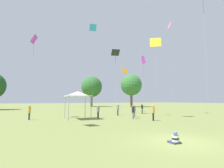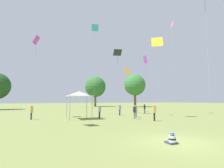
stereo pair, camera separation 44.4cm
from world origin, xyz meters
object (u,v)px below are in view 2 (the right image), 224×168
(seated_toddler, at_px, (172,139))
(distant_tree_0, at_px, (95,87))
(person_standing_2, at_px, (145,108))
(person_standing_5, at_px, (136,110))
(kite_6, at_px, (117,54))
(person_standing_3, at_px, (154,111))
(kite_1, at_px, (205,5))
(kite_8, at_px, (157,43))
(person_standing_4, at_px, (134,111))
(kite_2, at_px, (145,61))
(kite_0, at_px, (36,42))
(person_standing_6, at_px, (100,110))
(canopy_tent, at_px, (79,94))
(person_standing_0, at_px, (120,109))
(kite_7, at_px, (172,28))
(person_standing_1, at_px, (31,111))
(kite_4, at_px, (128,72))
(kite_5, at_px, (95,30))
(distant_tree_2, at_px, (135,85))

(seated_toddler, xyz_separation_m, distant_tree_0, (16.55, 53.80, 7.09))
(person_standing_2, distance_m, person_standing_5, 7.42)
(kite_6, bearing_deg, person_standing_3, 147.45)
(kite_1, xyz_separation_m, kite_8, (-2.09, 5.50, -2.96))
(person_standing_4, xyz_separation_m, kite_2, (3.94, 2.85, 7.07))
(person_standing_4, distance_m, kite_8, 9.39)
(person_standing_4, bearing_deg, kite_6, 59.48)
(seated_toddler, bearing_deg, kite_8, 55.71)
(kite_1, bearing_deg, kite_6, -178.73)
(person_standing_2, distance_m, kite_8, 11.87)
(person_standing_4, bearing_deg, seated_toddler, -132.95)
(person_standing_4, xyz_separation_m, kite_0, (-10.82, 6.29, 8.77))
(person_standing_4, xyz_separation_m, person_standing_6, (-3.32, 2.89, -0.01))
(distant_tree_0, bearing_deg, person_standing_3, -103.24)
(person_standing_4, xyz_separation_m, canopy_tent, (-6.01, 2.83, 2.00))
(person_standing_0, bearing_deg, kite_7, 63.20)
(person_standing_0, distance_m, person_standing_1, 11.92)
(seated_toddler, relative_size, kite_2, 0.07)
(kite_4, bearing_deg, kite_8, -70.68)
(person_standing_2, relative_size, distant_tree_0, 0.15)
(person_standing_4, height_order, kite_5, kite_5)
(seated_toddler, relative_size, kite_6, 0.06)
(person_standing_4, distance_m, distant_tree_0, 44.88)
(kite_0, bearing_deg, distant_tree_0, -143.89)
(kite_0, distance_m, kite_4, 17.15)
(person_standing_1, bearing_deg, distant_tree_2, 109.87)
(kite_6, bearing_deg, kite_1, 168.58)
(person_standing_0, relative_size, kite_1, 0.12)
(canopy_tent, xyz_separation_m, distant_tree_2, (28.87, 30.79, 4.72))
(person_standing_5, bearing_deg, person_standing_0, -120.15)
(kite_0, xyz_separation_m, kite_1, (16.30, -12.24, 2.94))
(kite_7, bearing_deg, seated_toddler, 22.57)
(person_standing_5, relative_size, canopy_tent, 0.48)
(kite_2, relative_size, kite_6, 0.84)
(seated_toddler, height_order, person_standing_2, person_standing_2)
(distant_tree_2, bearing_deg, person_standing_5, -123.94)
(person_standing_6, relative_size, kite_1, 0.12)
(person_standing_1, distance_m, kite_8, 17.69)
(person_standing_2, distance_m, kite_7, 14.14)
(person_standing_5, distance_m, distant_tree_0, 42.92)
(kite_1, bearing_deg, distant_tree_2, 140.79)
(kite_8, bearing_deg, person_standing_5, -143.18)
(kite_2, bearing_deg, kite_6, 91.75)
(distant_tree_0, bearing_deg, person_standing_1, -120.64)
(person_standing_2, xyz_separation_m, kite_0, (-17.53, -0.57, 8.76))
(person_standing_0, bearing_deg, person_standing_4, -22.17)
(person_standing_3, height_order, person_standing_5, person_standing_3)
(person_standing_6, bearing_deg, kite_4, 34.91)
(person_standing_0, xyz_separation_m, distant_tree_2, (22.03, 28.51, 6.68))
(kite_1, height_order, kite_7, kite_7)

